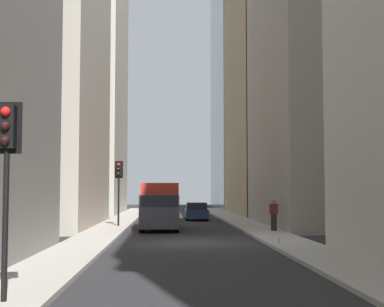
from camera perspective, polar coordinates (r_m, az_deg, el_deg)
name	(u,v)px	position (r m, az deg, el deg)	size (l,w,h in m)	color
ground_plane	(188,243)	(25.69, -0.46, -9.19)	(135.00, 135.00, 0.00)	#262628
sidewalk_right	(89,241)	(25.91, -10.57, -8.92)	(90.00, 2.20, 0.14)	#A8A399
sidewalk_left	(285,241)	(26.23, 9.54, -8.87)	(90.00, 2.20, 0.14)	#A8A399
building_left_far	(283,73)	(56.38, 9.42, 8.17)	(18.42, 10.50, 28.10)	#9E8966
building_left_midfar	(335,82)	(39.64, 14.54, 7.14)	(16.00, 10.00, 19.71)	gray
building_right_midfar	(24,33)	(39.44, -17.00, 11.80)	(15.26, 10.00, 25.82)	#A8A091
building_right_far	(74,59)	(58.61, -12.13, 9.53)	(15.56, 10.00, 31.70)	#B7B2A5
delivery_truck	(160,206)	(33.94, -3.34, -5.40)	(6.46, 2.25, 2.84)	red
sedan_navy	(196,212)	(44.88, 0.45, -6.04)	(4.30, 1.78, 1.42)	navy
traffic_light_foreground	(7,153)	(12.06, -18.59, 0.06)	(0.43, 0.52, 4.13)	black
traffic_light_midblock	(119,178)	(35.77, -7.58, -2.52)	(0.43, 0.52, 4.16)	black
pedestrian	(274,213)	(31.52, 8.44, -6.13)	(0.26, 0.44, 1.77)	black
discarded_bottle	(279,240)	(24.34, 8.98, -8.85)	(0.07, 0.07, 0.27)	#999EA3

